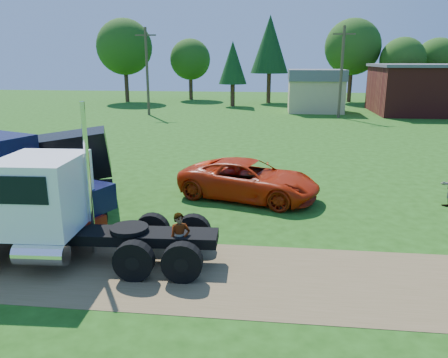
# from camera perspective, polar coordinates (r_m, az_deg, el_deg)

# --- Properties ---
(ground) EXTENTS (140.00, 140.00, 0.00)m
(ground) POSITION_cam_1_polar(r_m,az_deg,el_deg) (12.48, 8.54, -12.84)
(ground) COLOR #1F4910
(ground) RESTS_ON ground
(dirt_track) EXTENTS (120.00, 4.20, 0.01)m
(dirt_track) POSITION_cam_1_polar(r_m,az_deg,el_deg) (12.48, 8.54, -12.82)
(dirt_track) COLOR brown
(dirt_track) RESTS_ON ground
(white_semi_tractor) EXTENTS (7.85, 2.98, 4.70)m
(white_semi_tractor) POSITION_cam_1_polar(r_m,az_deg,el_deg) (13.86, -22.09, -3.69)
(white_semi_tractor) COLOR black
(white_semi_tractor) RESTS_ON ground
(black_dump_truck) EXTENTS (7.18, 4.49, 3.09)m
(black_dump_truck) POSITION_cam_1_polar(r_m,az_deg,el_deg) (19.18, -24.25, 1.49)
(black_dump_truck) COLOR black
(black_dump_truck) RESTS_ON ground
(navy_truck) EXTENTS (7.55, 4.93, 3.23)m
(navy_truck) POSITION_cam_1_polar(r_m,az_deg,el_deg) (17.12, -26.78, -0.54)
(navy_truck) COLOR maroon
(navy_truck) RESTS_ON ground
(orange_pickup) EXTENTS (6.57, 4.40, 1.67)m
(orange_pickup) POSITION_cam_1_polar(r_m,az_deg,el_deg) (18.86, 3.30, -0.08)
(orange_pickup) COLOR red
(orange_pickup) RESTS_ON ground
(spectator_a) EXTENTS (0.71, 0.60, 1.64)m
(spectator_a) POSITION_cam_1_polar(r_m,az_deg,el_deg) (12.76, -5.75, -7.97)
(spectator_a) COLOR #999999
(spectator_a) RESTS_ON ground
(brick_building) EXTENTS (15.40, 10.40, 5.30)m
(brick_building) POSITION_cam_1_polar(r_m,az_deg,el_deg) (54.36, 27.00, 10.43)
(brick_building) COLOR maroon
(brick_building) RESTS_ON ground
(tan_shed) EXTENTS (6.20, 5.40, 4.70)m
(tan_shed) POSITION_cam_1_polar(r_m,az_deg,el_deg) (51.31, 11.88, 11.29)
(tan_shed) COLOR tan
(tan_shed) RESTS_ON ground
(utility_poles) EXTENTS (42.20, 0.28, 9.00)m
(utility_poles) POSITION_cam_1_polar(r_m,az_deg,el_deg) (46.47, 15.11, 13.52)
(utility_poles) COLOR brown
(utility_poles) RESTS_ON ground
(tree_row) EXTENTS (57.28, 13.33, 11.43)m
(tree_row) POSITION_cam_1_polar(r_m,az_deg,el_deg) (62.18, 12.05, 16.02)
(tree_row) COLOR #3E2619
(tree_row) RESTS_ON ground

